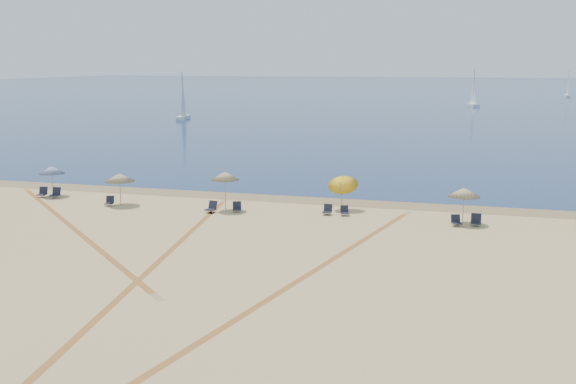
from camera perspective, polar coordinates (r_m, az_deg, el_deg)
name	(u,v)px	position (r m, az deg, el deg)	size (l,w,h in m)	color
ground	(146,328)	(25.36, -12.17, -11.38)	(160.00, 160.00, 0.00)	tan
ocean	(437,89)	(246.14, 12.76, 8.63)	(500.00, 500.00, 0.00)	#0C2151
wet_sand	(303,199)	(47.04, 1.28, -0.64)	(500.00, 500.00, 0.00)	olive
umbrella_0	(52,170)	(50.93, -19.74, 1.82)	(1.86, 1.86, 2.27)	gray
umbrella_1	(120,177)	(46.33, -14.34, 1.23)	(2.05, 2.05, 2.25)	gray
umbrella_2	(225,176)	(43.45, -5.46, 1.41)	(1.86, 1.86, 2.64)	gray
umbrella_3	(343,181)	(43.49, 4.76, 0.91)	(2.01, 2.04, 2.63)	gray
umbrella_4	(464,192)	(41.08, 14.97, -0.01)	(1.95, 1.95, 2.27)	gray
chair_0	(43,193)	(51.08, -20.43, -0.05)	(0.72, 0.80, 0.72)	black
chair_1	(56,193)	(50.46, -19.44, -0.10)	(0.67, 0.77, 0.74)	black
chair_2	(110,201)	(46.60, -15.15, -0.79)	(0.67, 0.74, 0.65)	black
chair_3	(212,207)	(43.26, -6.62, -1.32)	(0.75, 0.83, 0.74)	black
chair_4	(237,207)	(43.26, -4.43, -1.33)	(0.73, 0.79, 0.66)	black
chair_5	(328,210)	(42.43, 3.43, -1.57)	(0.55, 0.64, 0.66)	black
chair_6	(345,211)	(42.26, 4.91, -1.66)	(0.68, 0.74, 0.62)	black
chair_7	(456,221)	(40.73, 14.32, -2.44)	(0.71, 0.77, 0.66)	black
chair_8	(476,220)	(41.03, 15.93, -2.38)	(0.61, 0.71, 0.72)	black
sailboat_0	(473,95)	(153.65, 15.72, 8.07)	(2.94, 5.70, 8.23)	white
sailboat_1	(183,105)	(115.25, -9.05, 7.44)	(2.48, 5.61, 8.10)	white
sailboat_2	(568,89)	(205.23, 23.01, 8.20)	(1.41, 4.92, 7.26)	white
tire_tracks	(173,251)	(34.90, -9.92, -5.00)	(52.82, 42.08, 0.00)	tan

